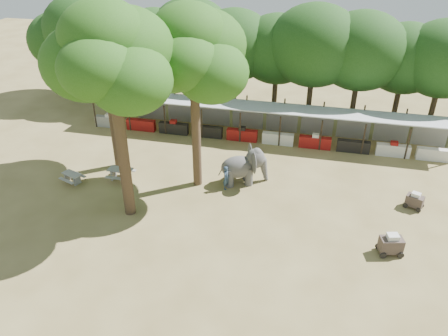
% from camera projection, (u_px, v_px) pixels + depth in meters
% --- Properties ---
extents(ground, '(100.00, 100.00, 0.00)m').
position_uv_depth(ground, '(221.00, 249.00, 23.05)').
color(ground, brown).
rests_on(ground, ground).
extents(vendor_stalls, '(28.00, 2.99, 2.80)m').
position_uv_depth(vendor_stalls, '(262.00, 123.00, 34.11)').
color(vendor_stalls, '#ABAFB3').
rests_on(vendor_stalls, ground).
extents(yard_tree_left, '(7.10, 6.90, 11.02)m').
position_uv_depth(yard_tree_left, '(103.00, 48.00, 26.78)').
color(yard_tree_left, '#332316').
rests_on(yard_tree_left, ground).
extents(yard_tree_center, '(7.10, 6.90, 12.04)m').
position_uv_depth(yard_tree_center, '(110.00, 58.00, 21.48)').
color(yard_tree_center, '#332316').
rests_on(yard_tree_center, ground).
extents(yard_tree_back, '(7.10, 6.90, 11.36)m').
position_uv_depth(yard_tree_back, '(192.00, 53.00, 24.59)').
color(yard_tree_back, '#332316').
rests_on(yard_tree_back, ground).
extents(backdrop_trees, '(46.46, 5.95, 8.33)m').
position_uv_depth(backdrop_trees, '(274.00, 51.00, 36.29)').
color(backdrop_trees, '#332316').
rests_on(backdrop_trees, ground).
extents(elephant, '(3.30, 2.54, 2.45)m').
position_uv_depth(elephant, '(244.00, 166.00, 28.23)').
color(elephant, '#403E3D').
rests_on(elephant, ground).
extents(handler, '(0.55, 0.67, 1.62)m').
position_uv_depth(handler, '(226.00, 178.00, 27.76)').
color(handler, '#26384C').
rests_on(handler, ground).
extents(picnic_table_near, '(1.67, 1.59, 0.67)m').
position_uv_depth(picnic_table_near, '(72.00, 177.00, 28.60)').
color(picnic_table_near, gray).
rests_on(picnic_table_near, ground).
extents(picnic_table_far, '(1.62, 1.46, 0.80)m').
position_uv_depth(picnic_table_far, '(121.00, 173.00, 28.85)').
color(picnic_table_far, gray).
rests_on(picnic_table_far, ground).
extents(cart_front, '(1.42, 1.10, 1.23)m').
position_uv_depth(cart_front, '(391.00, 244.00, 22.46)').
color(cart_front, '#362A26').
rests_on(cart_front, ground).
extents(cart_back, '(1.26, 1.07, 1.04)m').
position_uv_depth(cart_back, '(415.00, 200.00, 26.07)').
color(cart_back, '#362A26').
rests_on(cart_back, ground).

